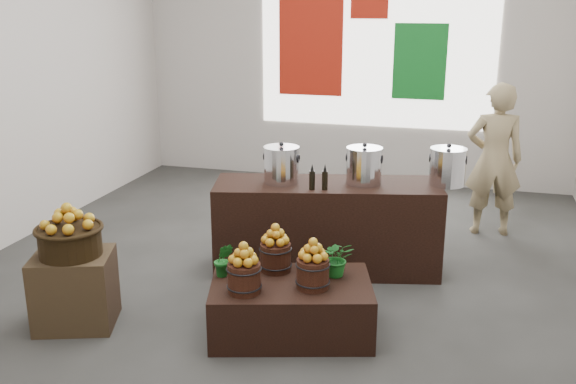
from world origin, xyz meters
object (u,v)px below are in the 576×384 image
(wicker_basket, at_px, (70,242))
(shopper, at_px, (494,160))
(display_table, at_px, (291,307))
(stock_pot_center, at_px, (364,167))
(counter, at_px, (327,227))
(stock_pot_right, at_px, (447,168))
(crate, at_px, (75,290))
(stock_pot_left, at_px, (281,166))

(wicker_basket, relative_size, shopper, 0.28)
(display_table, bearing_deg, stock_pot_center, 60.68)
(counter, xyz_separation_m, stock_pot_right, (1.07, 0.25, 0.59))
(counter, distance_m, shopper, 2.15)
(crate, distance_m, stock_pot_right, 3.39)
(shopper, bearing_deg, wicker_basket, 35.60)
(stock_pot_center, distance_m, stock_pot_right, 0.76)
(wicker_basket, relative_size, counter, 0.23)
(crate, bearing_deg, stock_pot_left, 50.40)
(display_table, relative_size, stock_pot_center, 3.77)
(display_table, height_order, stock_pot_center, stock_pot_center)
(crate, distance_m, display_table, 1.71)
(crate, bearing_deg, shopper, 43.98)
(crate, xyz_separation_m, wicker_basket, (0.00, 0.00, 0.41))
(wicker_basket, relative_size, stock_pot_right, 1.47)
(counter, relative_size, stock_pot_center, 6.47)
(crate, distance_m, counter, 2.33)
(stock_pot_center, bearing_deg, crate, -139.72)
(stock_pot_left, distance_m, shopper, 2.50)
(counter, bearing_deg, wicker_basket, -149.17)
(crate, relative_size, stock_pot_right, 1.84)
(counter, bearing_deg, stock_pot_left, -180.00)
(display_table, height_order, counter, counter)
(stock_pot_center, bearing_deg, counter, -166.82)
(display_table, height_order, shopper, shopper)
(wicker_basket, height_order, stock_pot_center, stock_pot_center)
(stock_pot_right, bearing_deg, wicker_basket, -145.72)
(crate, relative_size, shopper, 0.36)
(display_table, xyz_separation_m, shopper, (1.52, 2.75, 0.62))
(stock_pot_left, height_order, stock_pot_center, same)
(wicker_basket, xyz_separation_m, stock_pot_center, (2.00, 1.69, 0.32))
(display_table, distance_m, stock_pot_right, 2.03)
(counter, height_order, stock_pot_right, stock_pot_right)
(wicker_basket, xyz_separation_m, stock_pot_right, (2.74, 1.87, 0.32))
(crate, distance_m, stock_pot_center, 2.72)
(display_table, relative_size, stock_pot_right, 3.77)
(counter, relative_size, stock_pot_left, 6.47)
(stock_pot_left, height_order, stock_pot_right, same)
(crate, bearing_deg, counter, 44.02)
(counter, xyz_separation_m, stock_pot_center, (0.32, 0.08, 0.59))
(stock_pot_left, relative_size, stock_pot_right, 1.00)
(stock_pot_center, relative_size, stock_pot_right, 1.00)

